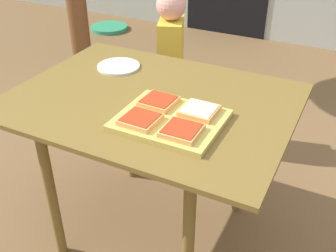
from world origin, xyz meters
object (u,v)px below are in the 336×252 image
cutting_board (170,120)px  pizza_slice_far_left (159,101)px  pizza_slice_far_right (199,110)px  pizza_slice_near_left (140,119)px  child_left (171,59)px  garden_hose_coil (109,28)px  pizza_slice_near_right (182,130)px  dining_table (152,118)px  plate_white_left (119,66)px

cutting_board → pizza_slice_far_left: size_ratio=2.84×
pizza_slice_far_right → pizza_slice_far_left: bearing=-178.4°
pizza_slice_near_left → child_left: size_ratio=0.13×
pizza_slice_far_right → cutting_board: bearing=-135.3°
child_left → garden_hose_coil: (-1.61, 1.67, -0.54)m
garden_hose_coil → pizza_slice_near_right: bearing=-51.2°
dining_table → garden_hose_coil: size_ratio=2.74×
dining_table → child_left: size_ratio=1.17×
cutting_board → pizza_slice_near_right: size_ratio=2.92×
plate_white_left → garden_hose_coil: 2.89m
child_left → pizza_slice_far_left: bearing=-66.6°
pizza_slice_near_left → pizza_slice_near_right: bearing=-0.2°
pizza_slice_far_left → plate_white_left: size_ratio=0.66×
pizza_slice_near_right → pizza_slice_near_left: (-0.16, 0.00, 0.00)m
cutting_board → pizza_slice_near_left: (-0.08, -0.07, 0.02)m
cutting_board → pizza_slice_far_left: bearing=139.6°
pizza_slice_far_right → child_left: size_ratio=0.13×
pizza_slice_near_right → pizza_slice_far_right: bearing=89.6°
dining_table → pizza_slice_near_left: 0.25m
pizza_slice_near_right → garden_hose_coil: bearing=128.8°
plate_white_left → pizza_slice_far_right: bearing=-26.2°
plate_white_left → child_left: size_ratio=0.21×
cutting_board → pizza_slice_far_right: bearing=44.7°
pizza_slice_near_left → garden_hose_coil: size_ratio=0.32×
pizza_slice_far_left → plate_white_left: pizza_slice_far_left is taller
pizza_slice_far_left → garden_hose_coil: bearing=128.1°
pizza_slice_far_left → dining_table: bearing=138.0°
dining_table → pizza_slice_far_left: pizza_slice_far_left is taller
dining_table → child_left: 0.86m
pizza_slice_near_left → plate_white_left: pizza_slice_near_left is taller
pizza_slice_near_right → plate_white_left: (-0.52, 0.41, -0.03)m
dining_table → garden_hose_coil: bearing=127.9°
plate_white_left → garden_hose_coil: plate_white_left is taller
dining_table → child_left: (-0.31, 0.80, -0.09)m
pizza_slice_far_right → garden_hose_coil: 3.40m
pizza_slice_far_right → pizza_slice_near_left: bearing=-137.1°
pizza_slice_near_right → plate_white_left: 0.66m
pizza_slice_far_right → dining_table: bearing=167.0°
cutting_board → plate_white_left: (-0.44, 0.33, -0.01)m
pizza_slice_near_right → child_left: size_ratio=0.13×
dining_table → pizza_slice_near_right: bearing=-41.7°
pizza_slice_near_right → child_left: child_left is taller
pizza_slice_near_right → child_left: 1.16m
pizza_slice_far_left → pizza_slice_far_right: 0.17m
pizza_slice_far_right → child_left: child_left is taller
dining_table → garden_hose_coil: (-1.92, 2.47, -0.63)m
pizza_slice_far_left → plate_white_left: 0.44m
garden_hose_coil → plate_white_left: bearing=-54.2°
cutting_board → garden_hose_coil: 3.40m
cutting_board → child_left: child_left is taller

